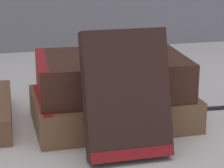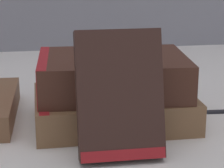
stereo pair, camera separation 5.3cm
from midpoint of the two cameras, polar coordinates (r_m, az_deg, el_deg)
The scene contains 6 objects.
ground_plane at distance 0.60m, azimuth 3.12°, elevation -5.58°, with size 3.00×3.00×0.00m, color silver.
book_flat_bottom at distance 0.62m, azimuth 2.64°, elevation -3.04°, with size 0.21×0.14×0.04m.
book_flat_top at distance 0.61m, azimuth 2.09°, elevation 1.10°, with size 0.20×0.14×0.05m.
book_leaning_front at distance 0.51m, azimuth 3.93°, elevation -1.92°, with size 0.09×0.06×0.14m.
pocket_watch at distance 0.58m, azimuth 4.53°, elevation 3.21°, with size 0.05×0.05×0.01m.
fountain_pen at distance 0.68m, azimuth 15.41°, elevation -3.08°, with size 0.15×0.02×0.01m.
Camera 2 is at (-0.09, -0.55, 0.23)m, focal length 75.00 mm.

